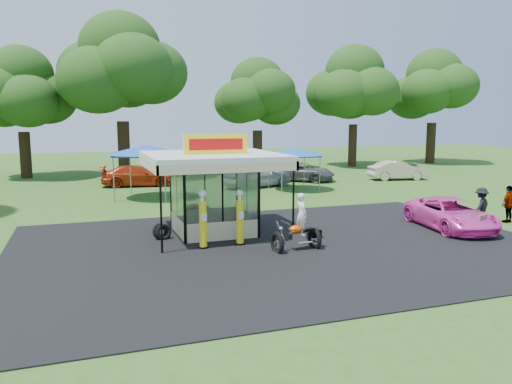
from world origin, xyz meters
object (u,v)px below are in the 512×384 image
gas_pump_right (240,219)px  a_frame_sign (478,226)px  motorcycle (300,227)px  tent_east (294,152)px  spectator_east_b (509,204)px  spectator_east_a (481,206)px  gas_station_kiosk (213,192)px  tent_west (146,150)px  gas_pump_left (203,221)px  bg_car_d (301,172)px  bg_car_b (138,176)px  bg_car_e (398,170)px  bg_car_c (257,175)px  kiosk_car (202,213)px  pink_sedan (451,214)px

gas_pump_right → a_frame_sign: 9.67m
motorcycle → tent_east: 15.57m
spectator_east_b → spectator_east_a: bearing=-13.0°
gas_station_kiosk → tent_west: bearing=98.1°
gas_pump_left → tent_west: bearing=92.2°
bg_car_d → spectator_east_b: bearing=-129.3°
a_frame_sign → tent_east: 15.17m
bg_car_b → tent_west: size_ratio=1.11×
gas_station_kiosk → spectator_east_b: (13.49, -2.40, -0.91)m
bg_car_b → bg_car_d: size_ratio=1.00×
gas_station_kiosk → tent_east: gas_station_kiosk is taller
bg_car_b → bg_car_e: size_ratio=1.14×
a_frame_sign → bg_car_e: (8.37, 17.44, 0.23)m
bg_car_c → bg_car_d: size_ratio=1.00×
spectator_east_a → gas_pump_right: bearing=-23.8°
gas_station_kiosk → bg_car_b: (-1.42, 16.08, -1.04)m
gas_station_kiosk → gas_pump_left: size_ratio=2.43×
kiosk_car → spectator_east_b: bearing=-108.9°
bg_car_c → bg_car_d: 4.91m
gas_pump_right → bg_car_d: size_ratio=0.42×
tent_east → bg_car_d: bearing=59.6°
gas_pump_left → bg_car_e: bearing=38.7°
pink_sedan → tent_west: (-11.44, 12.97, 2.25)m
gas_station_kiosk → bg_car_b: 16.17m
gas_station_kiosk → pink_sedan: 10.38m
spectator_east_b → bg_car_c: size_ratio=0.34×
spectator_east_b → bg_car_d: size_ratio=0.34×
gas_pump_left → kiosk_car: (0.99, 4.55, -0.59)m
bg_car_d → tent_east: 5.41m
gas_station_kiosk → motorcycle: (2.30, -3.70, -0.92)m
motorcycle → bg_car_e: size_ratio=0.49×
tent_west → spectator_east_a: bearing=-43.5°
gas_pump_left → spectator_east_b: (14.48, -0.06, -0.20)m
kiosk_car → bg_car_b: bg_car_b is taller
gas_station_kiosk → bg_car_b: bearing=95.0°
gas_pump_left → bg_car_d: 20.95m
gas_station_kiosk → bg_car_e: 22.49m
motorcycle → tent_west: size_ratio=0.48×
pink_sedan → bg_car_c: size_ratio=0.96×
tent_east → kiosk_car: bearing=-134.6°
pink_sedan → bg_car_e: bg_car_e is taller
gas_station_kiosk → tent_west: gas_station_kiosk is taller
spectator_east_b → pink_sedan: bearing=-8.2°
gas_station_kiosk → tent_east: size_ratio=1.32×
bg_car_e → tent_east: (-9.99, -2.50, 1.85)m
kiosk_car → pink_sedan: 11.10m
gas_pump_right → motorcycle: gas_pump_right is taller
pink_sedan → tent_west: size_ratio=1.06×
spectator_east_a → bg_car_b: bearing=-77.5°
kiosk_car → pink_sedan: pink_sedan is taller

